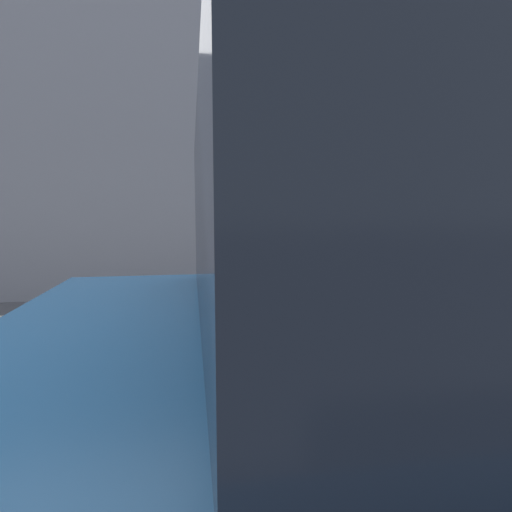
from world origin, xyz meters
name	(u,v)px	position (x,y,z in m)	size (l,w,h in m)	color
sidewalk	(179,347)	(0.00, 2.20, 0.06)	(24.00, 2.80, 0.11)	#ADAAA3
building_facade	(177,115)	(0.00, 5.04, 2.92)	(24.00, 0.30, 5.84)	gray
parking_meter	(256,267)	(0.55, 0.96, 1.02)	(0.19, 0.12, 1.40)	#2D2D30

